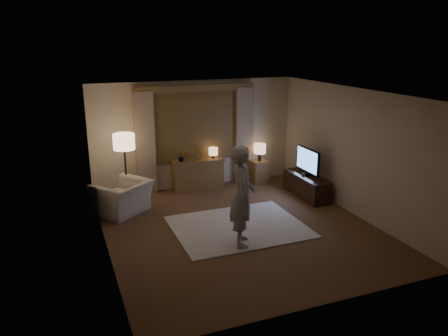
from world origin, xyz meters
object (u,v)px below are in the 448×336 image
armchair (122,198)px  side_table (259,171)px  sideboard (198,175)px  person (242,196)px  tv_stand (306,186)px

armchair → side_table: 3.67m
sideboard → armchair: 2.15m
side_table → person: (-1.84, -3.09, 0.64)m
armchair → person: person is taller
sideboard → side_table: 1.63m
person → side_table: bearing=-11.2°
armchair → side_table: armchair is taller
side_table → sideboard: bearing=178.2°
armchair → tv_stand: (4.13, -0.51, -0.09)m
side_table → armchair: bearing=-166.7°
armchair → person: size_ratio=0.58×
tv_stand → person: person is taller
sideboard → person: bearing=-93.9°
tv_stand → side_table: bearing=112.5°
sideboard → person: (-0.21, -3.14, 0.57)m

